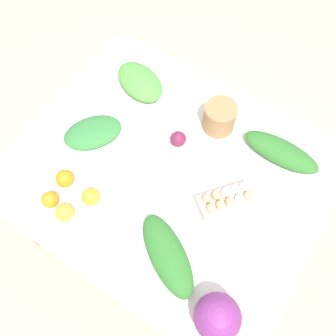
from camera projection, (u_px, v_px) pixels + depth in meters
ground_plane at (168, 228)px, 2.27m from camera, size 8.00×8.00×0.00m
dining_table at (168, 180)px, 1.68m from camera, size 1.31×1.09×0.77m
cabbage_purple at (217, 317)px, 1.24m from camera, size 0.16×0.16×0.16m
egg_carton at (227, 200)px, 1.48m from camera, size 0.22×0.24×0.09m
paper_bag at (219, 117)px, 1.64m from camera, size 0.14×0.14×0.13m
greens_bunch_chard at (93, 133)px, 1.65m from camera, size 0.29×0.31×0.06m
greens_bunch_scallion at (168, 255)px, 1.38m from camera, size 0.36×0.29×0.08m
greens_bunch_beet_tops at (140, 82)px, 1.77m from camera, size 0.32×0.25×0.08m
greens_bunch_kale at (281, 152)px, 1.59m from camera, size 0.34×0.12×0.08m
beet_root at (178, 139)px, 1.63m from camera, size 0.07×0.07×0.07m
orange_0 at (64, 213)px, 1.46m from camera, size 0.07×0.07×0.07m
orange_1 at (50, 200)px, 1.49m from camera, size 0.07×0.07×0.07m
orange_2 at (91, 197)px, 1.50m from camera, size 0.07×0.07×0.07m
orange_3 at (65, 179)px, 1.53m from camera, size 0.08×0.08×0.08m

